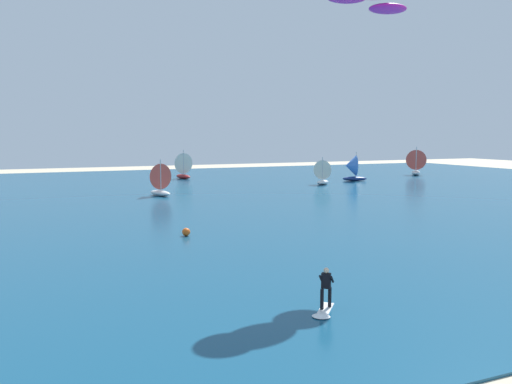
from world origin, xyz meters
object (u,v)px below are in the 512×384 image
Objects in this scene: marker_buoy at (186,232)px; sailboat_outermost at (351,168)px; sailboat_mid_right at (324,172)px; sailboat_heeled_over at (157,179)px; sailboat_far_right at (181,165)px; kitesurfer at (325,296)px; sailboat_far_left at (416,162)px.

sailboat_outermost is at bearing 42.35° from marker_buoy.
sailboat_outermost is 6.75m from sailboat_mid_right.
sailboat_far_right is (8.35, 20.81, 0.18)m from sailboat_heeled_over.
kitesurfer reaches higher than marker_buoy.
sailboat_outermost reaches higher than marker_buoy.
kitesurfer is at bearing -120.71° from sailboat_mid_right.
sailboat_far_right reaches higher than sailboat_heeled_over.
sailboat_heeled_over is 24.41m from sailboat_mid_right.
kitesurfer is 3.35× the size of marker_buoy.
marker_buoy is at bearing -98.01° from sailboat_heeled_over.
sailboat_far_right is 8.10× the size of marker_buoy.
sailboat_outermost reaches higher than sailboat_mid_right.
marker_buoy is (-27.40, -28.00, -1.44)m from sailboat_mid_right.
sailboat_outermost is at bearing 22.98° from sailboat_mid_right.
sailboat_heeled_over is 0.91× the size of sailboat_far_right.
sailboat_outermost is at bearing 12.71° from sailboat_heeled_over.
sailboat_far_left is 1.27× the size of sailboat_mid_right.
sailboat_heeled_over is 31.02m from sailboat_outermost.
sailboat_heeled_over is at bearing 81.99° from marker_buoy.
marker_buoy is (-3.35, -23.81, -1.58)m from sailboat_heeled_over.
kitesurfer is 72.69m from sailboat_far_left.
sailboat_far_right is (-38.89, 8.14, -0.14)m from sailboat_far_left.
sailboat_far_left is 24.71m from sailboat_mid_right.
sailboat_heeled_over is 24.10m from marker_buoy.
marker_buoy is (-33.61, -30.63, -1.66)m from sailboat_outermost.
sailboat_heeled_over reaches higher than sailboat_mid_right.
sailboat_outermost reaches higher than sailboat_heeled_over.
sailboat_heeled_over is 0.96× the size of sailboat_outermost.
sailboat_far_left is at bearing 19.00° from sailboat_outermost.
sailboat_far_right is at bearing 75.30° from marker_buoy.
sailboat_far_left is at bearing 15.02° from sailboat_heeled_over.
marker_buoy is at bearing 93.21° from kitesurfer.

